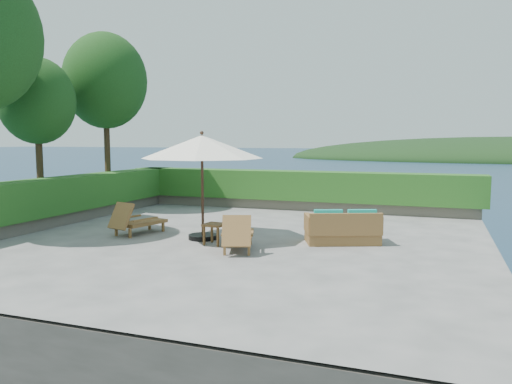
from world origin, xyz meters
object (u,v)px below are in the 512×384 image
(lounge_right, at_px, (238,235))
(wicker_loveseat, at_px, (343,230))
(side_table, at_px, (215,227))
(patio_umbrella, at_px, (202,148))
(lounge_left, at_px, (136,221))

(lounge_right, bearing_deg, wicker_loveseat, 19.35)
(lounge_right, xyz_separation_m, side_table, (-0.76, 0.45, 0.05))
(patio_umbrella, bearing_deg, lounge_right, -35.75)
(patio_umbrella, bearing_deg, wicker_loveseat, 11.07)
(wicker_loveseat, bearing_deg, side_table, -179.71)
(lounge_left, relative_size, lounge_right, 1.01)
(lounge_right, relative_size, wicker_loveseat, 0.84)
(lounge_right, height_order, side_table, lounge_right)
(side_table, bearing_deg, patio_umbrella, 138.15)
(patio_umbrella, bearing_deg, lounge_left, -178.45)
(wicker_loveseat, bearing_deg, lounge_right, -163.78)
(lounge_right, relative_size, side_table, 3.16)
(wicker_loveseat, bearing_deg, patio_umbrella, 169.06)
(lounge_left, height_order, lounge_right, lounge_left)
(patio_umbrella, height_order, side_table, patio_umbrella)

